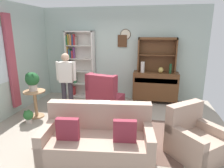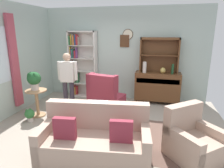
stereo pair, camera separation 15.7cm
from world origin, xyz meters
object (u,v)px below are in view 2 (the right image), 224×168
couch_floral (95,140)px  coffee_table (119,117)px  bottle_wine (173,69)px  plant_stand (37,100)px  book_stack (122,113)px  wingback_chair (105,98)px  person_reading (68,78)px  sideboard (157,86)px  vase_round (163,70)px  armchair_floral (193,142)px  vase_tall (145,67)px  bookshelf (81,64)px  potted_plant_large (34,79)px  sideboard_hutch (160,50)px  potted_plant_small (30,114)px

couch_floral → coffee_table: 0.93m
bottle_wine → plant_stand: bottle_wine is taller
couch_floral → coffee_table: size_ratio=2.37×
coffee_table → book_stack: size_ratio=3.96×
wingback_chair → coffee_table: 1.19m
wingback_chair → person_reading: size_ratio=0.67×
sideboard → vase_round: (0.13, -0.07, 0.50)m
armchair_floral → plant_stand: size_ratio=1.59×
bottle_wine → armchair_floral: bottle_wine is taller
vase_tall → person_reading: person_reading is taller
vase_tall → vase_round: 0.53m
bookshelf → couch_floral: size_ratio=1.11×
plant_stand → potted_plant_large: size_ratio=1.49×
book_stack → sideboard_hutch: bearing=73.0°
bookshelf → sideboard: (2.44, -0.09, -0.56)m
sideboard_hutch → potted_plant_large: (-2.94, -1.80, -0.61)m
bookshelf → person_reading: 1.33m
vase_round → armchair_floral: 2.67m
bottle_wine → book_stack: size_ratio=1.40×
bookshelf → person_reading: (0.17, -1.31, -0.16)m
bottle_wine → armchair_floral: 2.63m
potted_plant_small → potted_plant_large: bearing=98.4°
vase_tall → armchair_floral: vase_tall is taller
sideboard_hutch → vase_tall: bearing=-154.1°
bottle_wine → book_stack: 2.32m
sideboard → vase_tall: 0.69m
sideboard → plant_stand: size_ratio=1.91×
sideboard → plant_stand: (-2.91, -1.69, -0.09)m
potted_plant_small → coffee_table: bearing=-0.6°
vase_round → coffee_table: bearing=-112.8°
vase_round → bottle_wine: size_ratio=0.60×
sideboard → sideboard_hutch: sideboard_hutch is taller
sideboard_hutch → wingback_chair: size_ratio=1.05×
bottle_wine → potted_plant_large: 3.70m
plant_stand → potted_plant_small: bearing=-86.4°
sideboard_hutch → couch_floral: bearing=-107.0°
book_stack → couch_floral: bearing=-107.1°
bottle_wine → potted_plant_large: size_ratio=0.62×
potted_plant_small → person_reading: bearing=53.2°
sideboard → book_stack: sideboard is taller
couch_floral → vase_tall: bearing=79.1°
couch_floral → plant_stand: couch_floral is taller
wingback_chair → potted_plant_small: (-1.58, -1.01, -0.20)m
sideboard_hutch → book_stack: (-0.67, -2.18, -1.10)m
vase_round → couch_floral: (-1.08, -2.91, -0.69)m
vase_round → armchair_floral: (0.53, -2.52, -0.72)m
coffee_table → sideboard_hutch: bearing=71.9°
sideboard → potted_plant_small: bearing=-144.6°
vase_round → plant_stand: bearing=-151.9°
wingback_chair → armchair_floral: bearing=-38.1°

